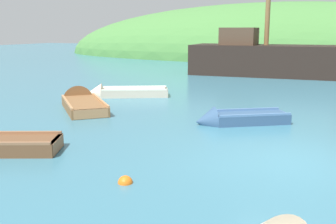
{
  "coord_description": "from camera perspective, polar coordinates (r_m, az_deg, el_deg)",
  "views": [
    {
      "loc": [
        1.29,
        -9.0,
        2.93
      ],
      "look_at": [
        -4.4,
        2.95,
        0.19
      ],
      "focal_mm": 42.82,
      "sensor_mm": 36.0,
      "label": 1
    }
  ],
  "objects": [
    {
      "name": "buoy_orange",
      "position": [
        7.95,
        -6.09,
        -10.01
      ],
      "size": [
        0.29,
        0.29,
        0.29
      ],
      "primitive_type": "sphere",
      "color": "orange",
      "rests_on": "ground"
    },
    {
      "name": "rowboat_far",
      "position": [
        15.71,
        -12.23,
        1.08
      ],
      "size": [
        3.59,
        3.54,
        1.22
      ],
      "rotation": [
        0.0,
        0.0,
        2.37
      ],
      "color": "brown",
      "rests_on": "ground"
    },
    {
      "name": "sailing_ship",
      "position": [
        26.71,
        17.66,
        6.44
      ],
      "size": [
        16.21,
        4.66,
        10.74
      ],
      "rotation": [
        0.0,
        0.0,
        0.09
      ],
      "color": "black",
      "rests_on": "ground"
    },
    {
      "name": "rowboat_outer_left",
      "position": [
        12.89,
        9.69,
        -1.15
      ],
      "size": [
        2.96,
        2.47,
        0.93
      ],
      "rotation": [
        0.0,
        0.0,
        3.75
      ],
      "color": "#335175",
      "rests_on": "ground"
    },
    {
      "name": "rowboat_portside",
      "position": [
        17.92,
        -6.55,
        2.57
      ],
      "size": [
        3.65,
        2.63,
        0.97
      ],
      "rotation": [
        0.0,
        0.0,
        3.65
      ],
      "color": "beige",
      "rests_on": "ground"
    },
    {
      "name": "ground_plane",
      "position": [
        9.56,
        16.55,
        -6.68
      ],
      "size": [
        120.0,
        120.0,
        0.0
      ],
      "primitive_type": "plane",
      "color": "teal"
    },
    {
      "name": "shore_hill",
      "position": [
        45.16,
        14.86,
        7.6
      ],
      "size": [
        51.11,
        21.15,
        11.48
      ],
      "primitive_type": "ellipsoid",
      "color": "#477F3D",
      "rests_on": "ground"
    }
  ]
}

